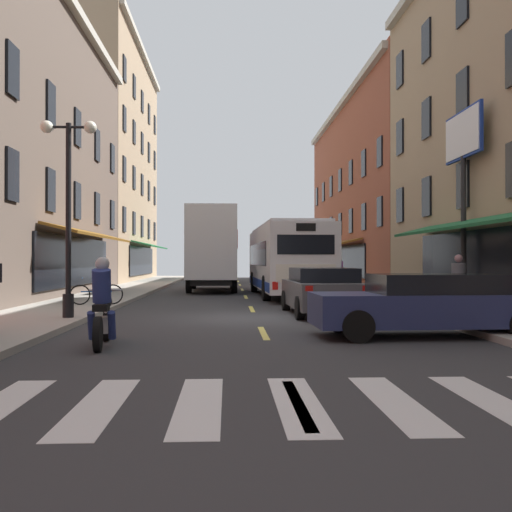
{
  "coord_description": "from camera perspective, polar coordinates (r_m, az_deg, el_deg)",
  "views": [
    {
      "loc": [
        -0.78,
        -16.74,
        1.6
      ],
      "look_at": [
        0.38,
        8.16,
        1.77
      ],
      "focal_mm": 42.43,
      "sensor_mm": 36.0,
      "label": 1
    }
  ],
  "objects": [
    {
      "name": "pedestrian_rear",
      "position": [
        16.87,
        18.56,
        -2.54
      ],
      "size": [
        0.36,
        0.36,
        1.61
      ],
      "rotation": [
        0.0,
        0.0,
        1.75
      ],
      "color": "#66387F",
      "rests_on": "sidewalk_right"
    },
    {
      "name": "lane_centre_dashes",
      "position": [
        16.59,
        0.04,
        -5.92
      ],
      "size": [
        0.14,
        73.9,
        0.01
      ],
      "color": "#DBCC4C",
      "rests_on": "ground"
    },
    {
      "name": "sedan_mid",
      "position": [
        13.19,
        15.92,
        -4.37
      ],
      "size": [
        4.8,
        2.05,
        1.31
      ],
      "color": "navy",
      "rests_on": "ground"
    },
    {
      "name": "ground_plane",
      "position": [
        16.84,
        -0.0,
        -6.02
      ],
      "size": [
        34.8,
        80.0,
        0.1
      ],
      "primitive_type": "cube",
      "color": "#333335"
    },
    {
      "name": "sedan_far",
      "position": [
        17.82,
        6.25,
        -3.25
      ],
      "size": [
        2.07,
        4.52,
        1.38
      ],
      "color": "#515154",
      "rests_on": "ground"
    },
    {
      "name": "crosswalk_near",
      "position": [
        6.97,
        3.95,
        -13.63
      ],
      "size": [
        7.1,
        2.8,
        0.01
      ],
      "color": "silver",
      "rests_on": "ground"
    },
    {
      "name": "street_lamp_twin",
      "position": [
        16.19,
        -17.27,
        4.33
      ],
      "size": [
        1.42,
        0.32,
        5.02
      ],
      "color": "black",
      "rests_on": "sidewalk_left"
    },
    {
      "name": "box_truck",
      "position": [
        31.11,
        -4.14,
        0.62
      ],
      "size": [
        2.54,
        7.99,
        4.17
      ],
      "color": "#B21E19",
      "rests_on": "ground"
    },
    {
      "name": "transit_bus",
      "position": [
        27.04,
        2.85,
        -0.3
      ],
      "size": [
        2.88,
        11.31,
        3.13
      ],
      "color": "white",
      "rests_on": "ground"
    },
    {
      "name": "bicycle_near",
      "position": [
        20.6,
        -14.79,
        -3.44
      ],
      "size": [
        1.69,
        0.53,
        0.91
      ],
      "color": "black",
      "rests_on": "sidewalk_left"
    },
    {
      "name": "pedestrian_mid",
      "position": [
        31.77,
        7.88,
        -1.51
      ],
      "size": [
        0.36,
        0.36,
        1.65
      ],
      "rotation": [
        0.0,
        0.0,
        4.0
      ],
      "color": "#33663F",
      "rests_on": "sidewalk_right"
    },
    {
      "name": "sidewalk_left",
      "position": [
        17.57,
        -19.69,
        -5.37
      ],
      "size": [
        3.0,
        80.0,
        0.14
      ],
      "primitive_type": "cube",
      "color": "#A39E93",
      "rests_on": "ground"
    },
    {
      "name": "motorcycle_rider",
      "position": [
        11.6,
        -14.29,
        -4.79
      ],
      "size": [
        0.63,
        2.07,
        1.66
      ],
      "color": "black",
      "rests_on": "ground"
    },
    {
      "name": "sidewalk_right",
      "position": [
        18.09,
        19.09,
        -5.23
      ],
      "size": [
        3.0,
        80.0,
        0.14
      ],
      "primitive_type": "cube",
      "color": "#A39E93",
      "rests_on": "ground"
    },
    {
      "name": "billboard_sign",
      "position": [
        21.49,
        18.97,
        8.89
      ],
      "size": [
        0.4,
        2.96,
        6.45
      ],
      "color": "black",
      "rests_on": "sidewalk_right"
    },
    {
      "name": "sedan_near",
      "position": [
        42.12,
        -3.73,
        -1.67
      ],
      "size": [
        2.08,
        4.43,
        1.28
      ],
      "color": "silver",
      "rests_on": "ground"
    }
  ]
}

